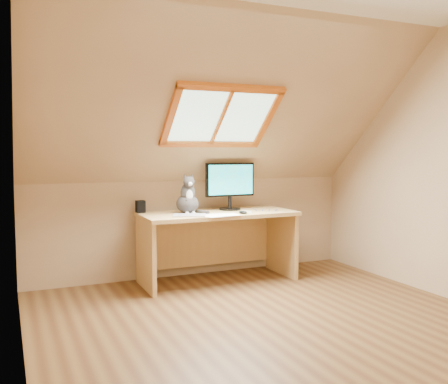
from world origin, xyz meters
TOP-DOWN VIEW (x-y plane):
  - ground at (0.00, 0.00)m, footprint 3.50×3.50m
  - room_shell at (0.00, -0.09)m, footprint 3.52×3.52m
  - desk at (0.11, 1.45)m, footprint 1.54×0.67m
  - monitor at (0.29, 1.48)m, footprint 0.53×0.22m
  - cat at (-0.20, 1.39)m, footprint 0.23×0.27m
  - desk_speaker at (-0.61, 1.63)m, footprint 0.09×0.09m
  - graphics_tablet at (-0.25, 1.21)m, footprint 0.36×0.31m
  - mouse at (0.27, 1.13)m, footprint 0.09×0.11m
  - papers at (0.09, 1.12)m, footprint 0.33×0.27m
  - cables at (0.51, 1.26)m, footprint 0.51×0.26m

SIDE VIEW (x-z plane):
  - ground at x=0.00m, z-range 0.00..0.00m
  - desk at x=0.11m, z-range 0.13..0.83m
  - papers at x=0.09m, z-range 0.70..0.70m
  - cables at x=0.51m, z-range 0.70..0.71m
  - graphics_tablet at x=-0.25m, z-range 0.70..0.71m
  - mouse at x=0.27m, z-range 0.70..0.73m
  - desk_speaker at x=-0.61m, z-range 0.70..0.82m
  - cat at x=-0.20m, z-range 0.64..1.04m
  - monitor at x=0.29m, z-range 0.74..1.22m
  - room_shell at x=0.00m, z-range 0.23..2.64m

